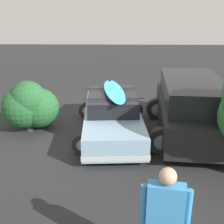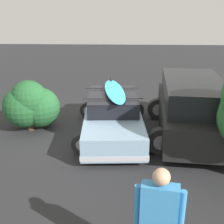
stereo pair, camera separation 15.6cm
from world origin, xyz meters
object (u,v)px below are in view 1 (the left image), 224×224
person_bystander (165,213)px  sedan_car (112,115)px  bush_near_left (30,105)px  suv_car (191,107)px

person_bystander → sedan_car: bearing=-80.6°
sedan_car → person_bystander: size_ratio=2.42×
bush_near_left → person_bystander: bearing=123.5°
person_bystander → bush_near_left: 6.38m
person_bystander → bush_near_left: person_bystander is taller
sedan_car → suv_car: bearing=177.0°
suv_car → bush_near_left: bearing=-3.7°
suv_car → bush_near_left: 5.11m
sedan_car → person_bystander: bearing=99.4°
suv_car → person_bystander: bearing=72.4°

